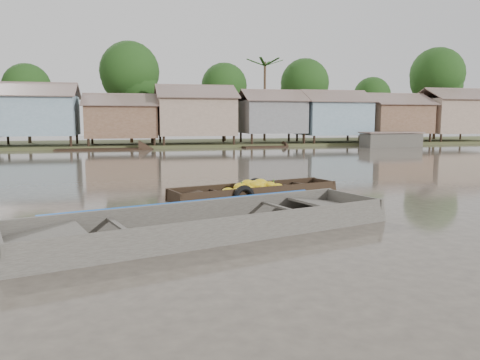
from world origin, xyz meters
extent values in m
plane|color=#474037|center=(0.00, 0.00, 0.00)|extent=(120.00, 120.00, 0.00)
cube|color=#384723|center=(0.00, 33.00, 0.00)|extent=(120.00, 12.00, 0.50)
cube|color=#7996A8|center=(-10.50, 29.50, 2.70)|extent=(6.20, 5.20, 3.20)
cube|color=brown|center=(-10.50, 28.10, 4.75)|extent=(6.60, 3.02, 1.28)
cube|color=brown|center=(-10.50, 30.90, 4.75)|extent=(6.60, 3.02, 1.28)
cube|color=brown|center=(-3.80, 29.50, 2.20)|extent=(5.80, 4.60, 2.70)
cube|color=brown|center=(-3.80, 28.26, 4.00)|extent=(6.20, 2.67, 1.14)
cube|color=brown|center=(-3.80, 30.74, 4.00)|extent=(6.20, 2.67, 1.14)
cube|color=gray|center=(2.50, 29.50, 2.65)|extent=(6.50, 5.30, 3.30)
cube|color=brown|center=(2.50, 28.07, 4.75)|extent=(6.90, 3.08, 1.31)
cube|color=brown|center=(2.50, 30.93, 4.75)|extent=(6.90, 3.08, 1.31)
cube|color=slate|center=(9.50, 29.50, 2.60)|extent=(5.40, 4.70, 2.90)
cube|color=brown|center=(9.50, 28.23, 4.50)|extent=(5.80, 2.73, 1.17)
cube|color=brown|center=(9.50, 30.77, 4.50)|extent=(5.80, 2.73, 1.17)
cube|color=#7996A8|center=(15.50, 29.50, 2.50)|extent=(6.00, 5.00, 3.10)
cube|color=brown|center=(15.50, 28.15, 4.50)|extent=(6.40, 2.90, 1.24)
cube|color=brown|center=(15.50, 30.85, 4.50)|extent=(6.40, 2.90, 1.24)
cube|color=brown|center=(22.00, 29.50, 2.45)|extent=(5.70, 4.90, 2.80)
cube|color=brown|center=(22.00, 28.18, 4.30)|extent=(6.10, 2.85, 1.21)
cube|color=brown|center=(22.00, 30.82, 4.30)|extent=(6.10, 2.85, 1.21)
cube|color=gray|center=(28.50, 29.50, 2.70)|extent=(6.30, 5.10, 3.40)
cube|color=brown|center=(28.50, 28.12, 4.85)|extent=(6.70, 2.96, 1.26)
cube|color=brown|center=(28.50, 30.88, 4.85)|extent=(6.70, 2.96, 1.26)
cylinder|color=#473323|center=(-12.00, 34.00, 2.45)|extent=(0.28, 0.28, 4.90)
sphere|color=#133B13|center=(-12.00, 34.00, 5.25)|extent=(4.20, 4.20, 4.20)
cylinder|color=#473323|center=(-3.00, 33.00, 3.15)|extent=(0.28, 0.28, 6.30)
sphere|color=#133B13|center=(-3.00, 33.00, 6.75)|extent=(5.40, 5.40, 5.40)
cylinder|color=#473323|center=(6.00, 34.00, 2.62)|extent=(0.28, 0.28, 5.25)
sphere|color=#133B13|center=(6.00, 34.00, 5.62)|extent=(4.50, 4.50, 4.50)
cylinder|color=#473323|center=(14.00, 33.00, 2.80)|extent=(0.28, 0.28, 5.60)
sphere|color=#133B13|center=(14.00, 33.00, 6.00)|extent=(4.80, 4.80, 4.80)
cylinder|color=#473323|center=(22.00, 34.00, 2.27)|extent=(0.28, 0.28, 4.55)
sphere|color=#133B13|center=(22.00, 34.00, 4.88)|extent=(3.90, 3.90, 3.90)
cylinder|color=#473323|center=(29.00, 33.00, 3.32)|extent=(0.28, 0.28, 6.65)
sphere|color=#133B13|center=(29.00, 33.00, 7.12)|extent=(5.70, 5.70, 5.70)
cylinder|color=#473323|center=(10.00, 33.50, 4.00)|extent=(0.24, 0.24, 8.00)
cube|color=black|center=(0.62, 2.35, -0.08)|extent=(5.49, 2.45, 0.08)
cube|color=black|center=(0.46, 2.92, 0.13)|extent=(5.37, 1.63, 0.51)
cube|color=black|center=(0.78, 1.79, 0.13)|extent=(5.37, 1.63, 0.51)
cube|color=black|center=(3.23, 3.08, 0.13)|extent=(0.38, 1.17, 0.48)
cube|color=black|center=(2.77, 2.95, 0.20)|extent=(1.18, 1.25, 0.19)
cube|color=black|center=(-1.99, 1.62, 0.13)|extent=(0.38, 1.17, 0.48)
cube|color=black|center=(-1.53, 1.75, 0.20)|extent=(1.18, 1.25, 0.19)
cube|color=black|center=(-0.63, 2.00, 0.24)|extent=(0.41, 1.14, 0.05)
cube|color=black|center=(1.87, 2.70, 0.24)|extent=(0.41, 1.14, 0.05)
ellipsoid|color=gold|center=(0.54, 2.46, 0.33)|extent=(0.48, 0.39, 0.26)
ellipsoid|color=gold|center=(0.12, 2.27, 0.33)|extent=(0.51, 0.41, 0.27)
ellipsoid|color=gold|center=(1.10, 2.32, 0.36)|extent=(0.40, 0.32, 0.21)
ellipsoid|color=gold|center=(0.77, 2.74, 0.23)|extent=(0.44, 0.36, 0.24)
ellipsoid|color=gold|center=(0.03, 1.89, 0.19)|extent=(0.50, 0.41, 0.27)
ellipsoid|color=gold|center=(-0.12, 1.81, 0.13)|extent=(0.40, 0.33, 0.22)
ellipsoid|color=gold|center=(-0.28, 2.23, 0.21)|extent=(0.46, 0.38, 0.25)
ellipsoid|color=gold|center=(-0.03, 1.98, 0.23)|extent=(0.51, 0.41, 0.27)
ellipsoid|color=gold|center=(0.06, 1.99, 0.23)|extent=(0.45, 0.37, 0.24)
ellipsoid|color=gold|center=(-0.24, 2.06, 0.15)|extent=(0.39, 0.32, 0.21)
ellipsoid|color=gold|center=(0.28, 2.55, 0.31)|extent=(0.40, 0.33, 0.22)
ellipsoid|color=gold|center=(0.57, 2.18, 0.39)|extent=(0.48, 0.39, 0.26)
ellipsoid|color=gold|center=(0.44, 2.22, 0.34)|extent=(0.47, 0.39, 0.25)
ellipsoid|color=gold|center=(1.61, 2.28, 0.17)|extent=(0.42, 0.34, 0.23)
ellipsoid|color=gold|center=(0.37, 2.41, 0.32)|extent=(0.45, 0.37, 0.24)
ellipsoid|color=gold|center=(0.07, 1.90, 0.17)|extent=(0.49, 0.40, 0.26)
ellipsoid|color=gold|center=(0.98, 2.40, 0.35)|extent=(0.47, 0.38, 0.25)
ellipsoid|color=gold|center=(0.80, 2.06, 0.20)|extent=(0.41, 0.33, 0.22)
ellipsoid|color=gold|center=(0.80, 2.78, 0.22)|extent=(0.42, 0.34, 0.23)
ellipsoid|color=gold|center=(0.36, 2.01, 0.29)|extent=(0.39, 0.32, 0.21)
ellipsoid|color=gold|center=(0.78, 2.36, 0.43)|extent=(0.52, 0.42, 0.28)
ellipsoid|color=gold|center=(0.36, 2.33, 0.42)|extent=(0.48, 0.39, 0.26)
ellipsoid|color=gold|center=(0.72, 2.27, 0.34)|extent=(0.46, 0.37, 0.24)
ellipsoid|color=gold|center=(1.37, 2.42, 0.27)|extent=(0.47, 0.38, 0.25)
ellipsoid|color=gold|center=(0.63, 2.44, 0.41)|extent=(0.39, 0.32, 0.21)
ellipsoid|color=gold|center=(0.41, 2.55, 0.27)|extent=(0.41, 0.34, 0.22)
ellipsoid|color=gold|center=(0.41, 2.49, 0.30)|extent=(0.45, 0.37, 0.24)
cylinder|color=#3F6626|center=(0.15, 2.22, 0.42)|extent=(0.04, 0.04, 0.18)
cylinder|color=#3F6626|center=(0.81, 2.40, 0.42)|extent=(0.04, 0.04, 0.18)
cylinder|color=#3F6626|center=(1.28, 2.54, 0.42)|extent=(0.04, 0.04, 0.18)
torus|color=black|center=(0.82, 3.10, 0.15)|extent=(0.71, 0.36, 0.69)
torus|color=black|center=(0.04, 1.50, 0.15)|extent=(0.73, 0.36, 0.71)
cube|color=#3D3934|center=(-1.54, -2.00, -0.08)|extent=(8.29, 4.02, 0.08)
cube|color=#3D3934|center=(-1.82, -1.04, 0.21)|extent=(8.00, 2.57, 0.66)
cube|color=#3D3934|center=(-1.25, -2.95, 0.21)|extent=(8.00, 2.57, 0.66)
cube|color=#3D3934|center=(2.35, -0.82, 0.21)|extent=(0.64, 1.96, 0.63)
cube|color=#3D3934|center=(1.68, -1.03, 0.29)|extent=(1.85, 2.08, 0.26)
cube|color=#3D3934|center=(-5.43, -3.17, 0.21)|extent=(0.64, 1.96, 0.63)
cube|color=#3D3934|center=(-4.75, -2.97, 0.29)|extent=(1.85, 2.08, 0.26)
cube|color=#3D3934|center=(-3.40, -2.56, 0.34)|extent=(0.66, 1.89, 0.05)
cube|color=#3D3934|center=(0.33, -1.43, 0.34)|extent=(0.66, 1.89, 0.05)
cube|color=#665E54|center=(-1.54, -2.00, -0.03)|extent=(6.38, 3.31, 0.02)
cube|color=#104AA6|center=(-1.84, -0.98, 0.47)|extent=(6.46, 2.03, 0.16)
torus|color=olive|center=(1.81, -1.33, 0.00)|extent=(0.46, 0.46, 0.07)
torus|color=olive|center=(1.81, -1.33, 0.05)|extent=(0.38, 0.38, 0.07)
cube|color=black|center=(8.07, 26.73, -0.05)|extent=(4.11, 1.69, 0.35)
cube|color=black|center=(-5.51, 26.37, -0.05)|extent=(6.64, 1.82, 0.35)
cube|color=black|center=(19.00, 25.00, 0.55)|extent=(5.00, 2.00, 1.20)
camera|label=1|loc=(-3.19, -11.71, 2.44)|focal=35.00mm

